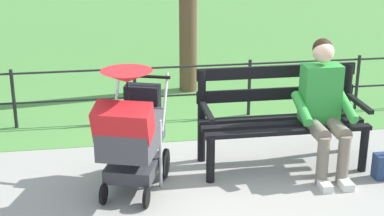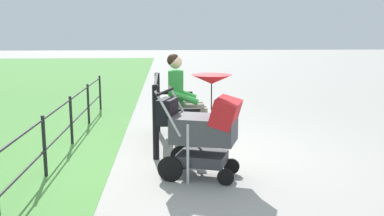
% 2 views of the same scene
% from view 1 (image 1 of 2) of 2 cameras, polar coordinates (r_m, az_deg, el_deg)
% --- Properties ---
extents(ground_plane, '(60.00, 60.00, 0.00)m').
position_cam_1_polar(ground_plane, '(5.68, 2.48, -6.23)').
color(ground_plane, '#9E9B93').
extents(grass_lawn, '(40.00, 16.00, 0.01)m').
position_cam_1_polar(grass_lawn, '(14.07, -4.64, 9.37)').
color(grass_lawn, '#518E42').
rests_on(grass_lawn, ground).
extents(park_bench, '(1.60, 0.60, 0.96)m').
position_cam_1_polar(park_bench, '(5.74, 8.64, -0.49)').
color(park_bench, black).
rests_on(park_bench, ground).
extents(person_on_bench, '(0.53, 0.74, 1.28)m').
position_cam_1_polar(person_on_bench, '(5.60, 12.81, 0.39)').
color(person_on_bench, slate).
rests_on(person_on_bench, ground).
extents(stroller, '(0.74, 0.99, 1.15)m').
position_cam_1_polar(stroller, '(5.10, -5.98, -2.13)').
color(stroller, black).
rests_on(stroller, ground).
extents(park_fence, '(6.94, 0.04, 0.70)m').
position_cam_1_polar(park_fence, '(6.91, 0.09, 2.25)').
color(park_fence, black).
rests_on(park_fence, ground).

